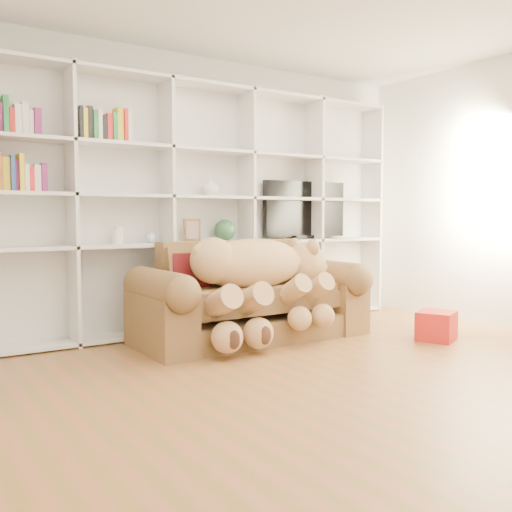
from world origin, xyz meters
TOP-DOWN VIEW (x-y plane):
  - floor at (0.00, 0.00)m, footprint 5.00×5.00m
  - wall_back at (0.00, 2.50)m, footprint 5.00×0.02m
  - bookshelf at (-0.24, 2.36)m, footprint 4.43×0.35m
  - sofa at (0.10, 1.70)m, footprint 2.10×0.91m
  - teddy_bear at (0.07, 1.52)m, footprint 1.53×0.85m
  - throw_pillow at (-0.43, 1.84)m, footprint 0.37×0.25m
  - gift_box at (1.46, 0.71)m, footprint 0.42×0.41m
  - tv at (1.24, 2.35)m, footprint 1.07×0.18m
  - picture_frame at (-0.18, 2.30)m, footprint 0.17×0.05m
  - green_vase at (0.19, 2.30)m, footprint 0.22×0.22m
  - figurine_tall at (-0.91, 2.30)m, footprint 0.08×0.08m
  - figurine_short at (-0.93, 2.30)m, footprint 0.08×0.08m
  - snow_globe at (-0.60, 2.30)m, footprint 0.10×0.10m
  - shelf_vase at (0.02, 2.30)m, footprint 0.22×0.22m

SIDE VIEW (x-z plane):
  - floor at x=0.00m, z-range 0.00..0.00m
  - gift_box at x=1.46m, z-range 0.00..0.26m
  - sofa at x=0.10m, z-range -0.11..0.78m
  - teddy_bear at x=0.07m, z-range 0.17..1.05m
  - throw_pillow at x=-0.43m, z-range 0.44..0.79m
  - snow_globe at x=-0.60m, z-range 0.87..0.97m
  - figurine_short at x=-0.93m, z-range 0.86..1.00m
  - figurine_tall at x=-0.91m, z-range 0.86..1.02m
  - green_vase at x=0.19m, z-range 0.86..1.08m
  - picture_frame at x=-0.18m, z-range 0.88..1.09m
  - tv at x=1.24m, z-range 0.86..1.49m
  - bookshelf at x=-0.24m, z-range 0.11..2.51m
  - wall_back at x=0.00m, z-range 0.00..2.70m
  - shelf_vase at x=0.02m, z-range 1.31..1.49m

